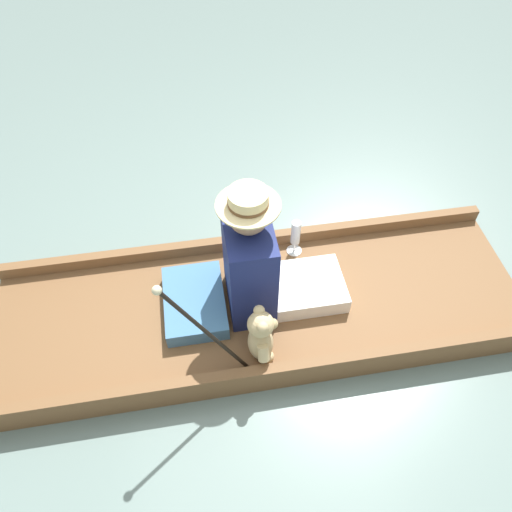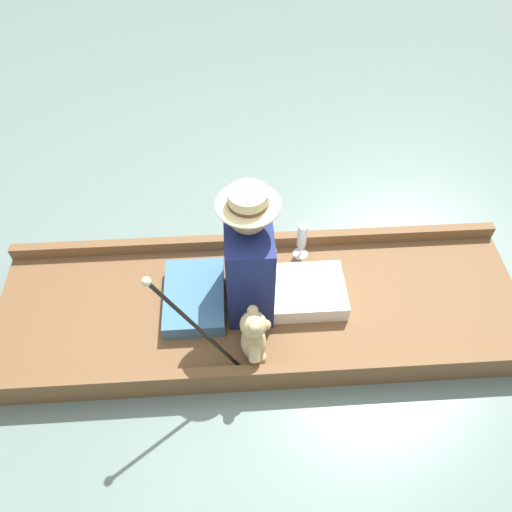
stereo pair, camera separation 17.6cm
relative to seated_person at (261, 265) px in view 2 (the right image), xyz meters
The scene contains 7 objects.
ground_plane 0.44m from the seated_person, ahead, with size 16.00×16.00×0.00m, color slate.
punt_boat 0.38m from the seated_person, ahead, with size 0.99×3.13×0.20m.
seat_cushion 0.48m from the seated_person, 90.62° to the right, with size 0.50×0.35×0.10m.
seated_person is the anchor object (origin of this frame).
teddy_bear 0.39m from the seated_person, ahead, with size 0.27×0.16×0.38m.
wine_glass 0.47m from the seated_person, 140.22° to the left, with size 0.10×0.10×0.26m.
walking_cane 0.58m from the seated_person, 40.12° to the right, with size 0.04×0.40×0.82m.
Camera 2 is at (1.67, -0.13, 2.58)m, focal length 35.00 mm.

